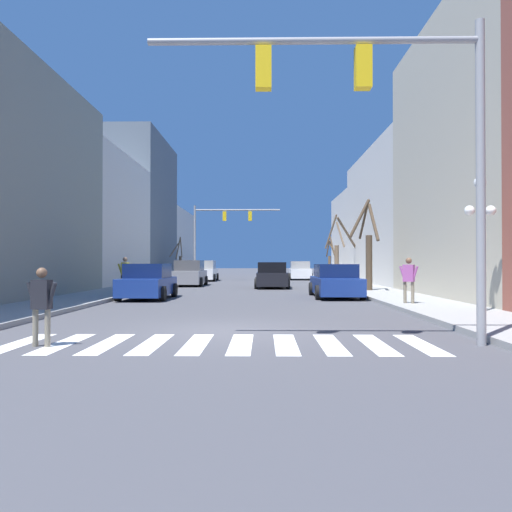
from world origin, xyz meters
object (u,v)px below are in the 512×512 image
car_parked_left_mid (272,276)px  street_tree_left_near (330,259)px  traffic_signal_far (219,226)px  car_parked_right_far (189,274)px  traffic_signal_near (385,109)px  pedestrian_on_left_sidewalk (42,300)px  car_driving_away_lane (335,282)px  pedestrian_near_right_corner (409,276)px  street_tree_left_far (180,261)px  street_tree_right_mid (368,249)px  car_parked_right_near (300,271)px  car_at_intersection (205,271)px  car_parked_left_near (148,282)px  street_tree_left_mid (339,251)px  street_lamp_right_corner (480,216)px  pedestrian_crossing_street (125,271)px

car_parked_left_mid → street_tree_left_near: street_tree_left_near is taller
traffic_signal_far → car_parked_right_far: bearing=-97.4°
traffic_signal_near → pedestrian_on_left_sidewalk: traffic_signal_near is taller
traffic_signal_far → car_driving_away_lane: bearing=-70.7°
traffic_signal_far → car_driving_away_lane: size_ratio=1.56×
car_parked_left_mid → car_parked_right_far: size_ratio=1.02×
pedestrian_near_right_corner → pedestrian_on_left_sidewalk: bearing=77.4°
pedestrian_on_left_sidewalk → street_tree_left_near: (10.53, 36.70, 1.01)m
car_parked_left_mid → pedestrian_on_left_sidewalk: (-4.86, -22.35, 0.15)m
street_tree_left_far → street_tree_right_mid: bearing=-54.8°
car_parked_right_near → car_parked_right_far: car_parked_right_far is taller
pedestrian_near_right_corner → street_tree_left_far: size_ratio=0.43×
car_at_intersection → car_driving_away_lane: bearing=-157.1°
car_parked_left_near → pedestrian_near_right_corner: pedestrian_near_right_corner is taller
car_parked_right_far → street_tree_right_mid: size_ratio=0.97×
pedestrian_on_left_sidewalk → street_tree_left_mid: 31.62m
traffic_signal_far → pedestrian_on_left_sidewalk: 34.70m
street_tree_left_far → traffic_signal_near: bearing=-74.1°
car_driving_away_lane → car_parked_right_near: bearing=-0.0°
pedestrian_near_right_corner → street_lamp_right_corner: bearing=148.5°
pedestrian_near_right_corner → street_tree_left_mid: (0.64, 21.27, 1.36)m
car_parked_left_mid → pedestrian_crossing_street: 10.23m
traffic_signal_near → street_lamp_right_corner: bearing=51.7°
pedestrian_on_left_sidewalk → street_tree_right_mid: bearing=70.6°
pedestrian_near_right_corner → street_tree_left_far: street_tree_left_far is taller
street_tree_left_mid → street_tree_left_far: (-13.67, 6.12, -0.74)m
car_driving_away_lane → pedestrian_on_left_sidewalk: car_driving_away_lane is taller
pedestrian_on_left_sidewalk → car_parked_left_mid: bearing=88.5°
car_parked_right_near → street_tree_left_mid: size_ratio=0.79×
traffic_signal_near → street_tree_right_mid: size_ratio=1.37×
pedestrian_crossing_street → street_tree_left_far: bearing=-100.1°
street_tree_left_near → pedestrian_near_right_corner: bearing=-91.8°
car_parked_left_near → car_parked_right_far: (0.03, 12.30, 0.08)m
traffic_signal_near → pedestrian_crossing_street: (-9.44, 15.18, -3.51)m
traffic_signal_near → car_parked_left_mid: (-1.90, 22.08, -3.93)m
traffic_signal_far → car_driving_away_lane: traffic_signal_far is taller
car_parked_left_mid → car_parked_right_far: bearing=65.7°
car_parked_right_near → pedestrian_crossing_street: 23.88m
street_tree_left_far → pedestrian_near_right_corner: bearing=-64.6°
car_parked_right_near → car_at_intersection: bearing=109.4°
pedestrian_on_left_sidewalk → street_tree_left_far: bearing=106.1°
car_at_intersection → pedestrian_crossing_street: pedestrian_crossing_street is taller
car_driving_away_lane → car_at_intersection: bearing=22.9°
street_tree_left_mid → pedestrian_near_right_corner: bearing=-91.7°
car_at_intersection → pedestrian_near_right_corner: size_ratio=2.80×
car_parked_right_far → street_tree_right_mid: 13.40m
street_tree_left_mid → car_parked_left_mid: bearing=-125.9°
street_tree_left_mid → car_parked_right_far: bearing=-156.0°
car_parked_left_mid → car_parked_left_near: car_parked_left_mid is taller
car_parked_left_near → pedestrian_on_left_sidewalk: 12.64m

